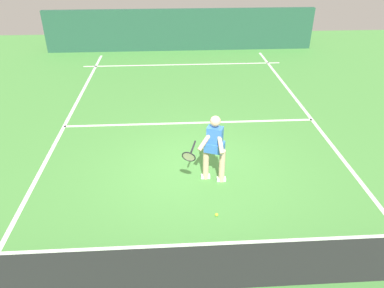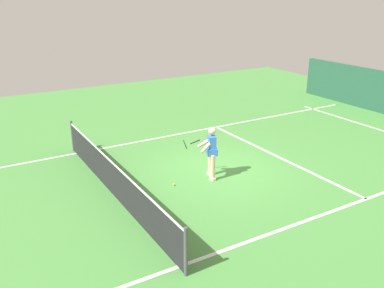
% 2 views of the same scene
% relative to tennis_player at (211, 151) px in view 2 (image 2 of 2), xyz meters
% --- Properties ---
extents(ground_plane, '(26.76, 26.76, 0.00)m').
position_rel_tennis_player_xyz_m(ground_plane, '(0.34, -0.40, -0.85)').
color(ground_plane, '#4C9342').
extents(baseline_marking, '(8.15, 0.10, 0.01)m').
position_rel_tennis_player_xyz_m(baseline_marking, '(0.34, -8.19, -0.84)').
color(baseline_marking, white).
rests_on(baseline_marking, ground).
extents(service_line_marking, '(7.15, 0.10, 0.01)m').
position_rel_tennis_player_xyz_m(service_line_marking, '(0.34, -2.81, -0.84)').
color(service_line_marking, white).
rests_on(service_line_marking, ground).
extents(sideline_left_marking, '(0.10, 18.58, 0.01)m').
position_rel_tennis_player_xyz_m(sideline_left_marking, '(-3.24, -0.40, -0.84)').
color(sideline_left_marking, white).
rests_on(sideline_left_marking, ground).
extents(sideline_right_marking, '(0.10, 18.58, 0.01)m').
position_rel_tennis_player_xyz_m(sideline_right_marking, '(3.91, -0.40, -0.84)').
color(sideline_right_marking, white).
rests_on(sideline_right_marking, ground).
extents(court_net, '(7.83, 0.08, 1.06)m').
position_rel_tennis_player_xyz_m(court_net, '(0.34, 2.84, -0.35)').
color(court_net, '#4C4C51').
rests_on(court_net, ground).
extents(tennis_player, '(0.99, 0.86, 1.55)m').
position_rel_tennis_player_xyz_m(tennis_player, '(0.00, 0.00, 0.00)').
color(tennis_player, beige).
rests_on(tennis_player, ground).
extents(tennis_ball_near, '(0.07, 0.07, 0.07)m').
position_rel_tennis_player_xyz_m(tennis_ball_near, '(0.05, 1.19, -0.81)').
color(tennis_ball_near, '#D1E533').
rests_on(tennis_ball_near, ground).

